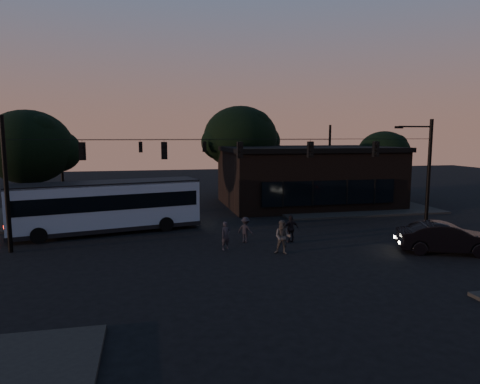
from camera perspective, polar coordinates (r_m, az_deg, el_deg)
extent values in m
plane|color=black|center=(22.85, 2.19, -8.78)|extent=(120.00, 120.00, 0.00)
cube|color=black|center=(39.85, 13.89, -1.84)|extent=(14.00, 10.00, 0.15)
cube|color=black|center=(36.76, -25.54, -3.14)|extent=(14.00, 10.00, 0.15)
cube|color=black|center=(40.15, 8.90, 1.85)|extent=(15.00, 10.00, 5.00)
cube|color=black|center=(39.98, 8.97, 5.70)|extent=(15.40, 10.40, 0.40)
cube|color=black|center=(35.54, 11.87, -0.09)|extent=(11.50, 0.18, 2.00)
cylinder|color=black|center=(44.47, 0.04, 1.84)|extent=(0.44, 0.44, 4.00)
ellipsoid|color=black|center=(44.26, 0.04, 7.26)|extent=(7.60, 7.60, 6.46)
cylinder|color=black|center=(46.01, 18.46, 1.01)|extent=(0.44, 0.44, 3.00)
ellipsoid|color=black|center=(45.78, 18.62, 4.93)|extent=(5.20, 5.20, 4.42)
cylinder|color=black|center=(35.54, -26.06, -0.70)|extent=(0.44, 0.44, 3.60)
ellipsoid|color=black|center=(35.25, -26.41, 5.40)|extent=(6.40, 6.40, 5.44)
cylinder|color=black|center=(26.42, -28.72, 0.82)|extent=(0.24, 0.24, 7.50)
cylinder|color=black|center=(31.42, 23.85, 2.03)|extent=(0.24, 0.24, 7.50)
cylinder|color=black|center=(25.82, 0.00, 7.06)|extent=(26.00, 0.03, 0.03)
cube|color=black|center=(25.46, -20.28, 5.12)|extent=(0.34, 0.30, 1.00)
cube|color=black|center=(25.25, -10.07, 5.46)|extent=(0.34, 0.30, 1.00)
cube|color=black|center=(25.83, 0.00, 5.62)|extent=(0.34, 0.30, 1.00)
cube|color=black|center=(27.16, 9.36, 5.61)|extent=(0.34, 0.30, 1.00)
cube|color=black|center=(29.13, 17.65, 5.48)|extent=(0.34, 0.30, 1.00)
cylinder|color=black|center=(41.96, -22.66, 3.31)|extent=(0.24, 0.24, 7.50)
cylinder|color=black|center=(45.28, 11.82, 4.00)|extent=(0.24, 0.24, 7.50)
cylinder|color=black|center=(41.59, -4.79, 6.94)|extent=(26.00, 0.03, 0.03)
cube|color=black|center=(41.23, -13.11, 5.86)|extent=(0.34, 0.30, 1.00)
cube|color=black|center=(41.60, -4.78, 6.04)|extent=(0.34, 0.30, 1.00)
cube|color=black|center=(42.81, 3.25, 6.10)|extent=(0.34, 0.30, 1.00)
cube|color=#909EB7|center=(29.64, -17.28, -1.56)|extent=(12.28, 5.27, 2.83)
cube|color=black|center=(29.60, -17.31, -1.04)|extent=(11.82, 5.20, 0.98)
cube|color=black|center=(29.46, -17.39, 1.16)|extent=(12.28, 5.27, 0.16)
cube|color=black|center=(29.91, -17.17, -4.44)|extent=(12.39, 5.35, 0.27)
cylinder|color=black|center=(28.31, -25.25, -5.28)|extent=(1.02, 0.48, 0.98)
cylinder|color=black|center=(30.98, -25.25, -4.22)|extent=(1.02, 0.48, 0.98)
cylinder|color=black|center=(29.27, -9.81, -4.26)|extent=(1.02, 0.48, 0.98)
cylinder|color=black|center=(31.85, -11.10, -3.33)|extent=(1.02, 0.48, 0.98)
imported|color=black|center=(26.13, 25.80, -5.56)|extent=(5.37, 3.51, 1.67)
imported|color=black|center=(24.23, -1.90, -5.85)|extent=(0.70, 0.60, 1.62)
imported|color=#403C3A|center=(23.47, 5.71, -6.00)|extent=(1.12, 1.02, 1.87)
imported|color=black|center=(26.00, 6.81, -4.90)|extent=(1.04, 0.56, 1.69)
imported|color=black|center=(25.91, 0.74, -5.05)|extent=(1.13, 1.08, 1.54)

